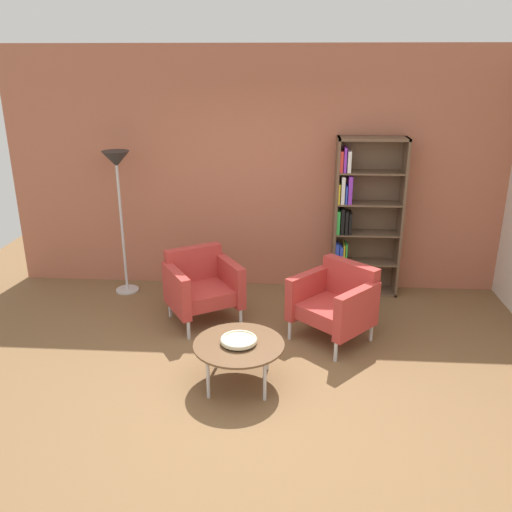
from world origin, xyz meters
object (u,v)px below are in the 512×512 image
at_px(armchair_spare_guest, 202,285).
at_px(decorative_bowl, 239,340).
at_px(bookshelf_tall, 360,219).
at_px(coffee_table_low, 239,346).
at_px(floor_lamp_torchiere, 117,176).
at_px(armchair_corner_red, 336,301).

bearing_deg(armchair_spare_guest, decorative_bowl, -98.23).
bearing_deg(decorative_bowl, armchair_spare_guest, 113.17).
relative_size(bookshelf_tall, coffee_table_low, 2.37).
xyz_separation_m(bookshelf_tall, floor_lamp_torchiere, (-2.85, -0.18, 0.51)).
height_order(coffee_table_low, decorative_bowl, decorative_bowl).
bearing_deg(armchair_spare_guest, bookshelf_tall, -4.66).
xyz_separation_m(armchair_spare_guest, floor_lamp_torchiere, (-1.07, 0.72, 1.03)).
height_order(coffee_table_low, floor_lamp_torchiere, floor_lamp_torchiere).
xyz_separation_m(bookshelf_tall, armchair_corner_red, (-0.35, -1.23, -0.52)).
xyz_separation_m(bookshelf_tall, decorative_bowl, (-1.26, -2.13, -0.50)).
distance_m(bookshelf_tall, coffee_table_low, 2.54).
relative_size(coffee_table_low, armchair_corner_red, 0.84).
relative_size(bookshelf_tall, floor_lamp_torchiere, 1.09).
bearing_deg(bookshelf_tall, floor_lamp_torchiere, -176.39).
distance_m(decorative_bowl, armchair_spare_guest, 1.34).
height_order(coffee_table_low, armchair_spare_guest, armchair_spare_guest).
bearing_deg(coffee_table_low, armchair_corner_red, 44.99).
height_order(coffee_table_low, armchair_corner_red, armchair_corner_red).
height_order(decorative_bowl, armchair_corner_red, armchair_corner_red).
relative_size(bookshelf_tall, armchair_spare_guest, 2.03).
height_order(armchair_spare_guest, floor_lamp_torchiere, floor_lamp_torchiere).
height_order(armchair_corner_red, floor_lamp_torchiere, floor_lamp_torchiere).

